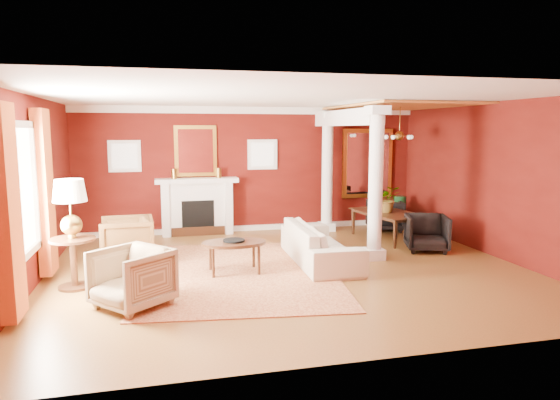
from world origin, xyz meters
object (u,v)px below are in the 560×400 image
object	(u,v)px
sofa	(320,237)
armchair_leopard	(127,238)
armchair_stripe	(132,275)
side_table	(71,214)
dining_table	(390,218)
coffee_table	(234,244)

from	to	relation	value
sofa	armchair_leopard	world-z (taller)	sofa
armchair_stripe	side_table	bearing A→B (deg)	179.08
armchair_leopard	side_table	bearing A→B (deg)	-31.02
sofa	dining_table	world-z (taller)	dining_table
sofa	coffee_table	bearing A→B (deg)	102.53
coffee_table	side_table	bearing A→B (deg)	-174.81
armchair_leopard	coffee_table	xyz separation A→B (m)	(1.77, -1.08, 0.03)
side_table	dining_table	distance (m)	6.49
coffee_table	side_table	xyz separation A→B (m)	(-2.46, -0.22, 0.64)
sofa	dining_table	size ratio (longest dim) A/B	1.38
armchair_leopard	armchair_stripe	bearing A→B (deg)	1.80
armchair_leopard	sofa	bearing A→B (deg)	74.04
coffee_table	dining_table	size ratio (longest dim) A/B	0.62
sofa	dining_table	distance (m)	2.54
armchair_leopard	side_table	xyz separation A→B (m)	(-0.69, -1.30, 0.67)
sofa	dining_table	xyz separation A→B (m)	(2.07, 1.47, 0.01)
armchair_leopard	side_table	size ratio (longest dim) A/B	0.55
side_table	dining_table	xyz separation A→B (m)	(6.14, 2.01, -0.65)
armchair_leopard	coffee_table	world-z (taller)	armchair_leopard
sofa	side_table	xyz separation A→B (m)	(-4.07, -0.53, 0.67)
coffee_table	side_table	size ratio (longest dim) A/B	0.64
armchair_stripe	armchair_leopard	bearing A→B (deg)	144.15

